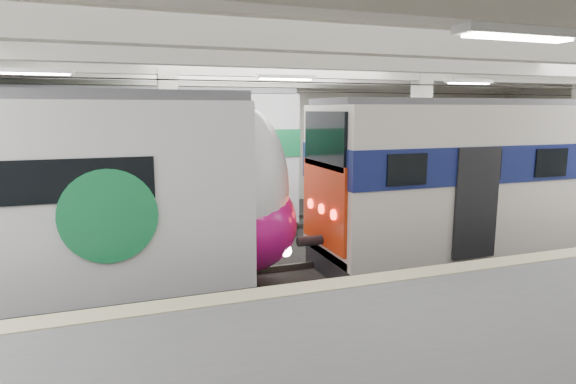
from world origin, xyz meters
name	(u,v)px	position (x,y,z in m)	size (l,w,h in m)	color
station_hall	(347,152)	(0.00, -1.74, 3.24)	(36.00, 24.00, 5.75)	black
older_rer	(533,174)	(6.78, 0.00, 2.28)	(13.16, 2.91, 4.35)	beige
far_train	(48,165)	(-6.36, 5.50, 2.45)	(15.10, 3.71, 4.74)	silver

